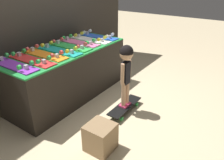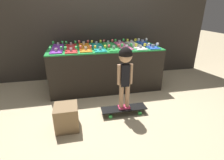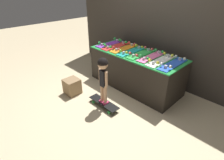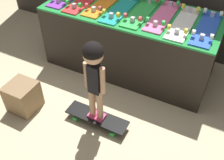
{
  "view_description": "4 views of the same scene",
  "coord_description": "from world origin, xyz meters",
  "px_view_note": "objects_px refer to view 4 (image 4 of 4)",
  "views": [
    {
      "loc": [
        -2.12,
        -1.78,
        1.72
      ],
      "look_at": [
        0.14,
        -0.25,
        0.4
      ],
      "focal_mm": 35.0,
      "sensor_mm": 36.0,
      "label": 1
    },
    {
      "loc": [
        -0.52,
        -2.53,
        1.4
      ],
      "look_at": [
        -0.01,
        -0.2,
        0.41
      ],
      "focal_mm": 28.0,
      "sensor_mm": 36.0,
      "label": 2
    },
    {
      "loc": [
        2.04,
        -2.18,
        1.98
      ],
      "look_at": [
        0.01,
        -0.2,
        0.4
      ],
      "focal_mm": 28.0,
      "sensor_mm": 36.0,
      "label": 3
    },
    {
      "loc": [
        1.0,
        -1.93,
        2.06
      ],
      "look_at": [
        0.14,
        -0.24,
        0.39
      ],
      "focal_mm": 42.0,
      "sensor_mm": 36.0,
      "label": 4
    }
  ],
  "objects_px": {
    "skateboard_pink_on_rack": "(163,15)",
    "skateboard_blue_on_rack": "(207,27)",
    "skateboard_teal_on_rack": "(121,8)",
    "child": "(94,69)",
    "storage_box": "(23,97)",
    "skateboard_green_on_rack": "(142,12)",
    "skateboard_orange_on_rack": "(105,2)",
    "skateboard_on_floor": "(97,118)",
    "skateboard_white_on_rack": "(184,22)"
  },
  "relations": [
    {
      "from": "skateboard_on_floor",
      "to": "skateboard_blue_on_rack",
      "type": "bearing_deg",
      "value": 54.23
    },
    {
      "from": "skateboard_on_floor",
      "to": "skateboard_pink_on_rack",
      "type": "bearing_deg",
      "value": 76.32
    },
    {
      "from": "child",
      "to": "skateboard_on_floor",
      "type": "bearing_deg",
      "value": 112.23
    },
    {
      "from": "skateboard_green_on_rack",
      "to": "skateboard_white_on_rack",
      "type": "bearing_deg",
      "value": -2.19
    },
    {
      "from": "skateboard_teal_on_rack",
      "to": "storage_box",
      "type": "height_order",
      "value": "skateboard_teal_on_rack"
    },
    {
      "from": "skateboard_teal_on_rack",
      "to": "skateboard_white_on_rack",
      "type": "relative_size",
      "value": 1.0
    },
    {
      "from": "skateboard_on_floor",
      "to": "child",
      "type": "relative_size",
      "value": 0.74
    },
    {
      "from": "skateboard_white_on_rack",
      "to": "child",
      "type": "xyz_separation_m",
      "value": [
        -0.48,
        -0.97,
        -0.08
      ]
    },
    {
      "from": "skateboard_blue_on_rack",
      "to": "storage_box",
      "type": "relative_size",
      "value": 2.35
    },
    {
      "from": "skateboard_blue_on_rack",
      "to": "skateboard_on_floor",
      "type": "bearing_deg",
      "value": -125.77
    },
    {
      "from": "skateboard_orange_on_rack",
      "to": "skateboard_green_on_rack",
      "type": "relative_size",
      "value": 1.0
    },
    {
      "from": "skateboard_white_on_rack",
      "to": "child",
      "type": "distance_m",
      "value": 1.08
    },
    {
      "from": "skateboard_blue_on_rack",
      "to": "child",
      "type": "relative_size",
      "value": 0.85
    },
    {
      "from": "skateboard_orange_on_rack",
      "to": "skateboard_blue_on_rack",
      "type": "height_order",
      "value": "same"
    },
    {
      "from": "skateboard_teal_on_rack",
      "to": "skateboard_white_on_rack",
      "type": "xyz_separation_m",
      "value": [
        0.69,
        0.0,
        0.0
      ]
    },
    {
      "from": "skateboard_on_floor",
      "to": "child",
      "type": "xyz_separation_m",
      "value": [
        0.0,
        -0.0,
        0.62
      ]
    },
    {
      "from": "skateboard_orange_on_rack",
      "to": "child",
      "type": "bearing_deg",
      "value": -66.37
    },
    {
      "from": "skateboard_blue_on_rack",
      "to": "child",
      "type": "bearing_deg",
      "value": -125.77
    },
    {
      "from": "skateboard_teal_on_rack",
      "to": "child",
      "type": "height_order",
      "value": "child"
    },
    {
      "from": "skateboard_white_on_rack",
      "to": "storage_box",
      "type": "xyz_separation_m",
      "value": [
        -1.25,
        -1.13,
        -0.61
      ]
    },
    {
      "from": "skateboard_orange_on_rack",
      "to": "storage_box",
      "type": "height_order",
      "value": "skateboard_orange_on_rack"
    },
    {
      "from": "skateboard_white_on_rack",
      "to": "skateboard_blue_on_rack",
      "type": "xyz_separation_m",
      "value": [
        0.23,
        0.01,
        0.0
      ]
    },
    {
      "from": "skateboard_pink_on_rack",
      "to": "skateboard_on_floor",
      "type": "relative_size",
      "value": 1.15
    },
    {
      "from": "skateboard_blue_on_rack",
      "to": "storage_box",
      "type": "bearing_deg",
      "value": -142.48
    },
    {
      "from": "skateboard_green_on_rack",
      "to": "child",
      "type": "height_order",
      "value": "child"
    },
    {
      "from": "skateboard_green_on_rack",
      "to": "skateboard_white_on_rack",
      "type": "distance_m",
      "value": 0.46
    },
    {
      "from": "skateboard_white_on_rack",
      "to": "skateboard_blue_on_rack",
      "type": "relative_size",
      "value": 1.0
    },
    {
      "from": "skateboard_teal_on_rack",
      "to": "skateboard_on_floor",
      "type": "distance_m",
      "value": 1.21
    },
    {
      "from": "skateboard_blue_on_rack",
      "to": "child",
      "type": "xyz_separation_m",
      "value": [
        -0.7,
        -0.98,
        -0.08
      ]
    },
    {
      "from": "skateboard_on_floor",
      "to": "storage_box",
      "type": "xyz_separation_m",
      "value": [
        -0.78,
        -0.16,
        0.08
      ]
    },
    {
      "from": "skateboard_pink_on_rack",
      "to": "skateboard_green_on_rack",
      "type": "bearing_deg",
      "value": -173.43
    },
    {
      "from": "skateboard_white_on_rack",
      "to": "storage_box",
      "type": "distance_m",
      "value": 1.79
    },
    {
      "from": "skateboard_pink_on_rack",
      "to": "storage_box",
      "type": "bearing_deg",
      "value": -131.1
    },
    {
      "from": "skateboard_pink_on_rack",
      "to": "skateboard_blue_on_rack",
      "type": "height_order",
      "value": "same"
    },
    {
      "from": "skateboard_orange_on_rack",
      "to": "skateboard_white_on_rack",
      "type": "bearing_deg",
      "value": -2.19
    },
    {
      "from": "skateboard_white_on_rack",
      "to": "skateboard_on_floor",
      "type": "height_order",
      "value": "skateboard_white_on_rack"
    },
    {
      "from": "skateboard_orange_on_rack",
      "to": "skateboard_teal_on_rack",
      "type": "relative_size",
      "value": 1.0
    },
    {
      "from": "skateboard_orange_on_rack",
      "to": "skateboard_white_on_rack",
      "type": "relative_size",
      "value": 1.0
    },
    {
      "from": "skateboard_teal_on_rack",
      "to": "skateboard_pink_on_rack",
      "type": "height_order",
      "value": "same"
    },
    {
      "from": "skateboard_pink_on_rack",
      "to": "storage_box",
      "type": "relative_size",
      "value": 2.35
    },
    {
      "from": "skateboard_on_floor",
      "to": "skateboard_orange_on_rack",
      "type": "bearing_deg",
      "value": 113.63
    },
    {
      "from": "skateboard_orange_on_rack",
      "to": "child",
      "type": "xyz_separation_m",
      "value": [
        0.44,
        -1.0,
        -0.08
      ]
    },
    {
      "from": "skateboard_orange_on_rack",
      "to": "skateboard_green_on_rack",
      "type": "height_order",
      "value": "same"
    },
    {
      "from": "skateboard_green_on_rack",
      "to": "skateboard_pink_on_rack",
      "type": "relative_size",
      "value": 1.0
    },
    {
      "from": "skateboard_green_on_rack",
      "to": "child",
      "type": "relative_size",
      "value": 0.85
    },
    {
      "from": "skateboard_on_floor",
      "to": "child",
      "type": "height_order",
      "value": "child"
    },
    {
      "from": "storage_box",
      "to": "skateboard_pink_on_rack",
      "type": "bearing_deg",
      "value": 48.9
    },
    {
      "from": "skateboard_blue_on_rack",
      "to": "storage_box",
      "type": "xyz_separation_m",
      "value": [
        -1.48,
        -1.14,
        -0.61
      ]
    },
    {
      "from": "skateboard_blue_on_rack",
      "to": "skateboard_white_on_rack",
      "type": "bearing_deg",
      "value": -178.03
    },
    {
      "from": "storage_box",
      "to": "skateboard_green_on_rack",
      "type": "bearing_deg",
      "value": 55.28
    }
  ]
}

